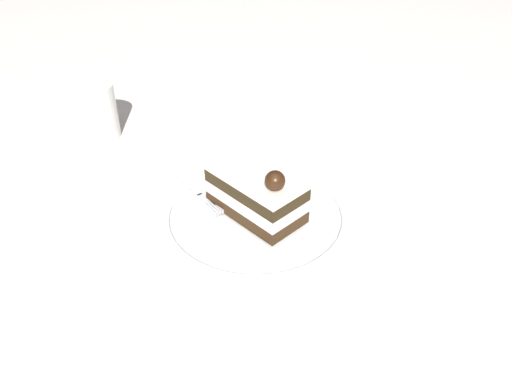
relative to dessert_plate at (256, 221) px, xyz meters
The scene contains 5 objects.
ground_plane 0.02m from the dessert_plate, 76.88° to the left, with size 2.40×2.40×0.00m, color silver.
dessert_plate is the anchor object (origin of this frame).
cake_slice 0.03m from the dessert_plate, 130.31° to the right, with size 0.12×0.11×0.07m.
fork 0.09m from the dessert_plate, 52.33° to the left, with size 0.11×0.07×0.00m.
drink_glass_far 0.30m from the dessert_plate, 40.05° to the left, with size 0.06×0.06×0.08m.
Camera 1 is at (-0.45, 0.04, 0.38)m, focal length 37.20 mm.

